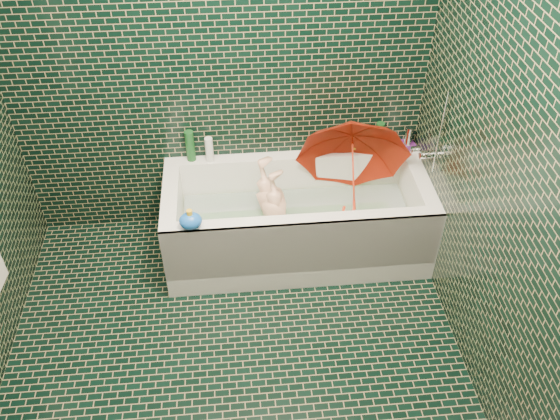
{
  "coord_description": "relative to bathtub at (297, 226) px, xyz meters",
  "views": [
    {
      "loc": [
        0.07,
        -1.87,
        2.88
      ],
      "look_at": [
        0.32,
        0.82,
        0.52
      ],
      "focal_mm": 38.0,
      "sensor_mm": 36.0,
      "label": 1
    }
  ],
  "objects": [
    {
      "name": "bottle_left_short",
      "position": [
        -0.55,
        0.33,
        0.43
      ],
      "size": [
        0.06,
        0.06,
        0.18
      ],
      "primitive_type": "cylinder",
      "rotation": [
        0.0,
        0.0,
        -0.26
      ],
      "color": "white",
      "rests_on": "bathtub"
    },
    {
      "name": "bathtub",
      "position": [
        0.0,
        0.0,
        0.0
      ],
      "size": [
        1.7,
        0.75,
        0.55
      ],
      "color": "white",
      "rests_on": "floor"
    },
    {
      "name": "faucet",
      "position": [
        0.81,
        0.01,
        0.56
      ],
      "size": [
        0.18,
        0.19,
        0.55
      ],
      "color": "silver",
      "rests_on": "wall_right"
    },
    {
      "name": "water",
      "position": [
        0.0,
        0.02,
        0.09
      ],
      "size": [
        1.48,
        0.53,
        0.0
      ],
      "primitive_type": "cube",
      "color": "silver",
      "rests_on": "bathtub"
    },
    {
      "name": "bath_toy",
      "position": [
        -0.66,
        -0.32,
        0.4
      ],
      "size": [
        0.15,
        0.13,
        0.13
      ],
      "rotation": [
        0.0,
        0.0,
        -0.2
      ],
      "color": "blue",
      "rests_on": "bathtub"
    },
    {
      "name": "bottle_right_tall",
      "position": [
        0.59,
        0.35,
        0.44
      ],
      "size": [
        0.06,
        0.06,
        0.21
      ],
      "primitive_type": "cylinder",
      "rotation": [
        0.0,
        0.0,
        -0.16
      ],
      "color": "#14481C",
      "rests_on": "bathtub"
    },
    {
      "name": "bottle_left_tall",
      "position": [
        -0.67,
        0.36,
        0.45
      ],
      "size": [
        0.07,
        0.07,
        0.22
      ],
      "primitive_type": "cylinder",
      "rotation": [
        0.0,
        0.0,
        0.21
      ],
      "color": "#14481C",
      "rests_on": "bathtub"
    },
    {
      "name": "child",
      "position": [
        -0.13,
        -0.0,
        0.1
      ],
      "size": [
        0.91,
        0.55,
        0.29
      ],
      "primitive_type": "imported",
      "rotation": [
        -1.46,
        0.0,
        -1.27
      ],
      "color": "#EFB795",
      "rests_on": "bathtub"
    },
    {
      "name": "bath_mat",
      "position": [
        0.0,
        0.02,
        -0.06
      ],
      "size": [
        1.35,
        0.47,
        0.01
      ],
      "primitive_type": "cube",
      "color": "green",
      "rests_on": "bathtub"
    },
    {
      "name": "floor",
      "position": [
        -0.45,
        -1.01,
        -0.21
      ],
      "size": [
        2.8,
        2.8,
        0.0
      ],
      "primitive_type": "plane",
      "color": "black",
      "rests_on": "ground"
    },
    {
      "name": "wall_back",
      "position": [
        -0.45,
        0.39,
        1.04
      ],
      "size": [
        2.8,
        0.0,
        2.8
      ],
      "primitive_type": "plane",
      "rotation": [
        1.57,
        0.0,
        0.0
      ],
      "color": "black",
      "rests_on": "floor"
    },
    {
      "name": "soap_bottle_c",
      "position": [
        0.64,
        0.33,
        0.34
      ],
      "size": [
        0.15,
        0.15,
        0.15
      ],
      "primitive_type": "imported",
      "rotation": [
        0.0,
        0.0,
        -0.28
      ],
      "color": "#14481C",
      "rests_on": "bathtub"
    },
    {
      "name": "soap_bottle_a",
      "position": [
        0.72,
        0.36,
        0.34
      ],
      "size": [
        0.13,
        0.13,
        0.27
      ],
      "primitive_type": "imported",
      "rotation": [
        0.0,
        0.0,
        0.28
      ],
      "color": "white",
      "rests_on": "bathtub"
    },
    {
      "name": "soap_bottle_b",
      "position": [
        0.8,
        0.31,
        0.34
      ],
      "size": [
        0.1,
        0.11,
        0.2
      ],
      "primitive_type": "imported",
      "rotation": [
        0.0,
        0.0,
        0.18
      ],
      "color": "#581E71",
      "rests_on": "bathtub"
    },
    {
      "name": "wall_right",
      "position": [
        0.85,
        -1.01,
        1.04
      ],
      "size": [
        0.0,
        2.8,
        2.8
      ],
      "primitive_type": "plane",
      "rotation": [
        1.57,
        0.0,
        -1.57
      ],
      "color": "black",
      "rests_on": "floor"
    },
    {
      "name": "umbrella",
      "position": [
        0.36,
        0.05,
        0.39
      ],
      "size": [
        0.99,
        1.0,
        1.07
      ],
      "primitive_type": "imported",
      "rotation": [
        0.43,
        -0.48,
        -0.34
      ],
      "color": "red",
      "rests_on": "bathtub"
    },
    {
      "name": "rubber_duck",
      "position": [
        0.44,
        0.36,
        0.38
      ],
      "size": [
        0.12,
        0.08,
        0.1
      ],
      "rotation": [
        0.0,
        0.0,
        -0.02
      ],
      "color": "yellow",
      "rests_on": "bathtub"
    },
    {
      "name": "bottle_right_pump",
      "position": [
        0.78,
        0.33,
        0.43
      ],
      "size": [
        0.06,
        0.06,
        0.17
      ],
      "primitive_type": "cylinder",
      "rotation": [
        0.0,
        0.0,
        0.33
      ],
      "color": "silver",
      "rests_on": "bathtub"
    }
  ]
}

